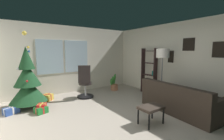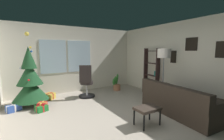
{
  "view_description": "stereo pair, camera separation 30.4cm",
  "coord_description": "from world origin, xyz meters",
  "px_view_note": "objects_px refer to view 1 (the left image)",
  "views": [
    {
      "loc": [
        -2.14,
        -2.59,
        1.6
      ],
      "look_at": [
        0.47,
        1.14,
        1.02
      ],
      "focal_mm": 24.27,
      "sensor_mm": 36.0,
      "label": 1
    },
    {
      "loc": [
        -1.89,
        -2.76,
        1.6
      ],
      "look_at": [
        0.47,
        1.14,
        1.02
      ],
      "focal_mm": 24.27,
      "sensor_mm": 36.0,
      "label": 2
    }
  ],
  "objects_px": {
    "gift_box_red": "(42,108)",
    "gift_box_blue": "(11,111)",
    "footstool": "(151,109)",
    "office_chair": "(85,85)",
    "gift_box_green": "(41,110)",
    "floor_lamp": "(163,56)",
    "couch": "(186,102)",
    "potted_plant": "(114,84)",
    "bookshelf": "(149,74)",
    "holiday_tree": "(28,82)",
    "gift_box_gold": "(47,97)"
  },
  "relations": [
    {
      "from": "couch",
      "to": "gift_box_green",
      "type": "bearing_deg",
      "value": 146.04
    },
    {
      "from": "couch",
      "to": "footstool",
      "type": "distance_m",
      "value": 1.28
    },
    {
      "from": "gift_box_gold",
      "to": "office_chair",
      "type": "xyz_separation_m",
      "value": [
        1.13,
        -0.45,
        0.35
      ]
    },
    {
      "from": "gift_box_gold",
      "to": "bookshelf",
      "type": "distance_m",
      "value": 3.67
    },
    {
      "from": "gift_box_red",
      "to": "gift_box_gold",
      "type": "xyz_separation_m",
      "value": [
        0.33,
        0.87,
        -0.0
      ]
    },
    {
      "from": "footstool",
      "to": "gift_box_blue",
      "type": "distance_m",
      "value": 3.47
    },
    {
      "from": "gift_box_green",
      "to": "gift_box_blue",
      "type": "height_order",
      "value": "gift_box_blue"
    },
    {
      "from": "couch",
      "to": "office_chair",
      "type": "height_order",
      "value": "office_chair"
    },
    {
      "from": "bookshelf",
      "to": "floor_lamp",
      "type": "height_order",
      "value": "bookshelf"
    },
    {
      "from": "holiday_tree",
      "to": "potted_plant",
      "type": "distance_m",
      "value": 3.14
    },
    {
      "from": "couch",
      "to": "bookshelf",
      "type": "bearing_deg",
      "value": 71.71
    },
    {
      "from": "couch",
      "to": "floor_lamp",
      "type": "bearing_deg",
      "value": 78.29
    },
    {
      "from": "holiday_tree",
      "to": "gift_box_green",
      "type": "distance_m",
      "value": 0.94
    },
    {
      "from": "gift_box_blue",
      "to": "bookshelf",
      "type": "relative_size",
      "value": 0.23
    },
    {
      "from": "gift_box_green",
      "to": "potted_plant",
      "type": "bearing_deg",
      "value": 15.6
    },
    {
      "from": "gift_box_green",
      "to": "floor_lamp",
      "type": "xyz_separation_m",
      "value": [
        3.33,
        -1.18,
        1.35
      ]
    },
    {
      "from": "holiday_tree",
      "to": "gift_box_red",
      "type": "distance_m",
      "value": 0.86
    },
    {
      "from": "gift_box_red",
      "to": "gift_box_green",
      "type": "xyz_separation_m",
      "value": [
        -0.03,
        -0.1,
        -0.02
      ]
    },
    {
      "from": "gift_box_blue",
      "to": "potted_plant",
      "type": "distance_m",
      "value": 3.57
    },
    {
      "from": "holiday_tree",
      "to": "couch",
      "type": "bearing_deg",
      "value": -39.65
    },
    {
      "from": "office_chair",
      "to": "bookshelf",
      "type": "bearing_deg",
      "value": -20.35
    },
    {
      "from": "gift_box_red",
      "to": "gift_box_blue",
      "type": "xyz_separation_m",
      "value": [
        -0.67,
        0.27,
        -0.02
      ]
    },
    {
      "from": "couch",
      "to": "gift_box_gold",
      "type": "relative_size",
      "value": 5.27
    },
    {
      "from": "footstool",
      "to": "office_chair",
      "type": "xyz_separation_m",
      "value": [
        -0.38,
        2.55,
        0.1
      ]
    },
    {
      "from": "couch",
      "to": "potted_plant",
      "type": "relative_size",
      "value": 3.11
    },
    {
      "from": "gift_box_green",
      "to": "bookshelf",
      "type": "bearing_deg",
      "value": -4.74
    },
    {
      "from": "couch",
      "to": "office_chair",
      "type": "bearing_deg",
      "value": 122.03
    },
    {
      "from": "floor_lamp",
      "to": "gift_box_red",
      "type": "bearing_deg",
      "value": 158.72
    },
    {
      "from": "footstool",
      "to": "floor_lamp",
      "type": "xyz_separation_m",
      "value": [
        1.46,
        0.84,
        1.09
      ]
    },
    {
      "from": "bookshelf",
      "to": "footstool",
      "type": "bearing_deg",
      "value": -137.46
    },
    {
      "from": "gift_box_red",
      "to": "gift_box_green",
      "type": "relative_size",
      "value": 0.95
    },
    {
      "from": "gift_box_red",
      "to": "gift_box_green",
      "type": "bearing_deg",
      "value": -108.04
    },
    {
      "from": "potted_plant",
      "to": "gift_box_red",
      "type": "bearing_deg",
      "value": -166.08
    },
    {
      "from": "office_chair",
      "to": "potted_plant",
      "type": "distance_m",
      "value": 1.46
    },
    {
      "from": "potted_plant",
      "to": "holiday_tree",
      "type": "bearing_deg",
      "value": -177.02
    },
    {
      "from": "footstool",
      "to": "gift_box_gold",
      "type": "bearing_deg",
      "value": 116.69
    },
    {
      "from": "gift_box_blue",
      "to": "bookshelf",
      "type": "height_order",
      "value": "bookshelf"
    },
    {
      "from": "gift_box_blue",
      "to": "office_chair",
      "type": "bearing_deg",
      "value": 4.03
    },
    {
      "from": "gift_box_blue",
      "to": "potted_plant",
      "type": "relative_size",
      "value": 0.57
    },
    {
      "from": "bookshelf",
      "to": "floor_lamp",
      "type": "xyz_separation_m",
      "value": [
        -0.4,
        -0.88,
        0.69
      ]
    },
    {
      "from": "bookshelf",
      "to": "holiday_tree",
      "type": "bearing_deg",
      "value": 166.28
    },
    {
      "from": "couch",
      "to": "potted_plant",
      "type": "height_order",
      "value": "couch"
    },
    {
      "from": "holiday_tree",
      "to": "gift_box_green",
      "type": "relative_size",
      "value": 6.4
    },
    {
      "from": "gift_box_gold",
      "to": "holiday_tree",
      "type": "bearing_deg",
      "value": -149.81
    },
    {
      "from": "office_chair",
      "to": "floor_lamp",
      "type": "height_order",
      "value": "floor_lamp"
    },
    {
      "from": "office_chair",
      "to": "gift_box_green",
      "type": "bearing_deg",
      "value": -160.63
    },
    {
      "from": "floor_lamp",
      "to": "potted_plant",
      "type": "height_order",
      "value": "floor_lamp"
    },
    {
      "from": "holiday_tree",
      "to": "potted_plant",
      "type": "bearing_deg",
      "value": 2.98
    },
    {
      "from": "office_chair",
      "to": "floor_lamp",
      "type": "bearing_deg",
      "value": -42.86
    },
    {
      "from": "gift_box_green",
      "to": "potted_plant",
      "type": "xyz_separation_m",
      "value": [
        2.9,
        0.81,
        0.15
      ]
    }
  ]
}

